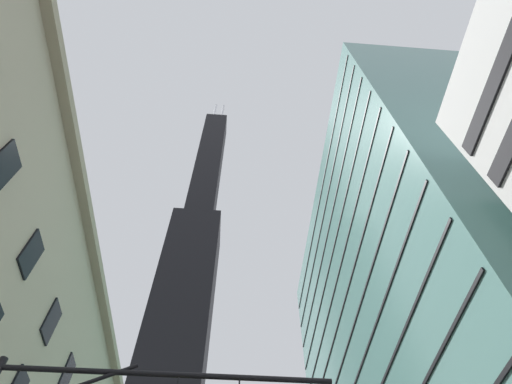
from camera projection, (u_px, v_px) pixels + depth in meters
The scene contains 2 objects.
dark_skyscraper at pixel (175, 348), 109.66m from camera, with size 23.58×23.58×233.69m.
glass_office_midrise at pixel (427, 349), 42.98m from camera, with size 16.35×45.64×56.04m.
Camera 1 is at (-1.03, -6.71, 1.21)m, focal length 29.58 mm.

